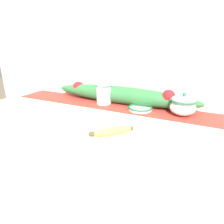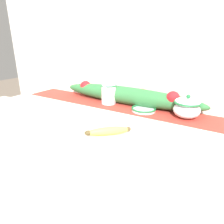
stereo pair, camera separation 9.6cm
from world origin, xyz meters
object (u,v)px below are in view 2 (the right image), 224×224
sugar_bowl (187,108)px  cream_pitcher (109,93)px  spoon (200,132)px  napkin_stack (1,102)px  small_dish (144,109)px  banana (108,131)px

sugar_bowl → cream_pitcher: bearing=179.8°
spoon → sugar_bowl: bearing=100.5°
cream_pitcher → sugar_bowl: 0.47m
spoon → napkin_stack: 1.16m
small_dish → banana: bearing=-92.0°
small_dish → cream_pitcher: bearing=175.2°
cream_pitcher → sugar_bowl: same height
banana → napkin_stack: (-0.81, 0.02, -0.01)m
small_dish → napkin_stack: 0.89m
cream_pitcher → small_dish: bearing=-4.8°
sugar_bowl → banana: 0.44m
napkin_stack → banana: bearing=-1.2°
small_dish → spoon: (0.32, -0.13, -0.01)m
small_dish → banana: (-0.01, -0.35, 0.00)m
spoon → small_dish: bearing=136.1°
spoon → banana: bearing=-167.9°
banana → napkin_stack: bearing=178.8°
sugar_bowl → spoon: (0.09, -0.15, -0.05)m
cream_pitcher → banana: size_ratio=0.76×
banana → napkin_stack: banana is taller
small_dish → banana: size_ratio=0.86×
sugar_bowl → spoon: sugar_bowl is taller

